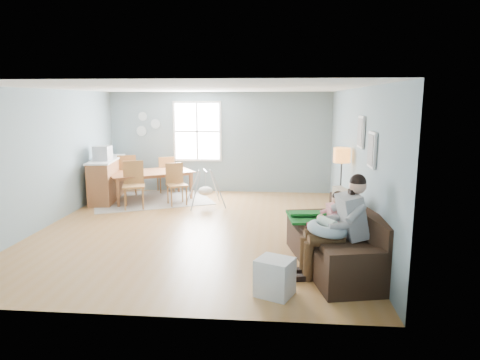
# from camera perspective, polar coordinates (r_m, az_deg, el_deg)

# --- Properties ---
(room) EXTENTS (8.40, 9.40, 3.90)m
(room) POSITION_cam_1_polar(r_m,az_deg,el_deg) (8.15, -6.13, 10.12)
(room) COLOR #AB753C
(window) EXTENTS (1.32, 0.08, 1.62)m
(window) POSITION_cam_1_polar(r_m,az_deg,el_deg) (11.69, -5.72, 6.46)
(window) COLOR white
(window) RESTS_ON room
(pictures) EXTENTS (0.05, 1.34, 0.74)m
(pictures) POSITION_cam_1_polar(r_m,az_deg,el_deg) (7.12, 16.46, 5.09)
(pictures) COLOR white
(pictures) RESTS_ON room
(wall_plates) EXTENTS (0.67, 0.02, 0.66)m
(wall_plates) POSITION_cam_1_polar(r_m,az_deg,el_deg) (12.02, -12.36, 7.24)
(wall_plates) COLOR #A6BFC7
(wall_plates) RESTS_ON room
(sofa) EXTENTS (1.41, 2.39, 0.91)m
(sofa) POSITION_cam_1_polar(r_m,az_deg,el_deg) (6.66, 13.14, -8.62)
(sofa) COLOR black
(sofa) RESTS_ON room
(green_throw) EXTENTS (1.10, 0.93, 0.04)m
(green_throw) POSITION_cam_1_polar(r_m,az_deg,el_deg) (7.23, 10.55, -4.86)
(green_throw) COLOR #155C29
(green_throw) RESTS_ON sofa
(beige_pillow) EXTENTS (0.27, 0.54, 0.52)m
(beige_pillow) POSITION_cam_1_polar(r_m,az_deg,el_deg) (7.12, 13.46, -3.20)
(beige_pillow) COLOR #BDAA90
(beige_pillow) RESTS_ON sofa
(father) EXTENTS (1.09, 0.59, 1.48)m
(father) POSITION_cam_1_polar(r_m,az_deg,el_deg) (6.18, 13.11, -5.56)
(father) COLOR gray
(father) RESTS_ON sofa
(nursing_pillow) EXTENTS (0.68, 0.67, 0.23)m
(nursing_pillow) POSITION_cam_1_polar(r_m,az_deg,el_deg) (6.15, 11.57, -6.43)
(nursing_pillow) COLOR #A3BCCB
(nursing_pillow) RESTS_ON father
(infant) EXTENTS (0.29, 0.39, 0.15)m
(infant) POSITION_cam_1_polar(r_m,az_deg,el_deg) (6.16, 11.42, -5.52)
(infant) COLOR silver
(infant) RESTS_ON nursing_pillow
(toddler) EXTENTS (0.59, 0.35, 0.88)m
(toddler) POSITION_cam_1_polar(r_m,az_deg,el_deg) (6.69, 12.00, -4.51)
(toddler) COLOR white
(toddler) RESTS_ON sofa
(floor_lamp) EXTENTS (0.32, 0.32, 1.58)m
(floor_lamp) POSITION_cam_1_polar(r_m,az_deg,el_deg) (8.46, 13.40, 2.34)
(floor_lamp) COLOR black
(floor_lamp) RESTS_ON room
(storage_cube) EXTENTS (0.56, 0.54, 0.49)m
(storage_cube) POSITION_cam_1_polar(r_m,az_deg,el_deg) (5.65, 4.58, -12.76)
(storage_cube) COLOR silver
(storage_cube) RESTS_ON room
(rug) EXTENTS (3.43, 3.10, 0.01)m
(rug) POSITION_cam_1_polar(r_m,az_deg,el_deg) (11.10, -11.70, -2.52)
(rug) COLOR #9F9A91
(rug) RESTS_ON room
(dining_table) EXTENTS (2.32, 2.04, 0.71)m
(dining_table) POSITION_cam_1_polar(r_m,az_deg,el_deg) (11.02, -11.77, -0.74)
(dining_table) COLOR brown
(dining_table) RESTS_ON rug
(chair_sw) EXTENTS (0.61, 0.61, 1.09)m
(chair_sw) POSITION_cam_1_polar(r_m,az_deg,el_deg) (10.25, -14.00, -0.11)
(chair_sw) COLOR brown
(chair_sw) RESTS_ON rug
(chair_se) EXTENTS (0.61, 0.61, 0.99)m
(chair_se) POSITION_cam_1_polar(r_m,az_deg,el_deg) (10.39, -8.56, -0.12)
(chair_se) COLOR brown
(chair_se) RESTS_ON rug
(chair_nw) EXTENTS (0.62, 0.62, 1.09)m
(chair_nw) POSITION_cam_1_polar(r_m,az_deg,el_deg) (11.59, -14.81, 1.05)
(chair_nw) COLOR brown
(chair_nw) RESTS_ON rug
(chair_ne) EXTENTS (0.60, 0.60, 0.99)m
(chair_ne) POSITION_cam_1_polar(r_m,az_deg,el_deg) (11.73, -9.83, 1.06)
(chair_ne) COLOR brown
(chair_ne) RESTS_ON rug
(counter) EXTENTS (0.80, 1.93, 1.05)m
(counter) POSITION_cam_1_polar(r_m,az_deg,el_deg) (11.28, -17.29, 0.15)
(counter) COLOR brown
(counter) RESTS_ON room
(monitor) EXTENTS (0.38, 0.35, 0.35)m
(monitor) POSITION_cam_1_polar(r_m,az_deg,el_deg) (10.83, -17.87, 3.42)
(monitor) COLOR #A4A4A8
(monitor) RESTS_ON counter
(baby_swing) EXTENTS (1.07, 1.08, 0.86)m
(baby_swing) POSITION_cam_1_polar(r_m,az_deg,el_deg) (10.13, -4.62, -1.38)
(baby_swing) COLOR #A4A4A8
(baby_swing) RESTS_ON room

